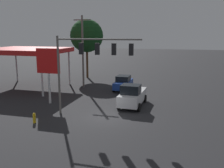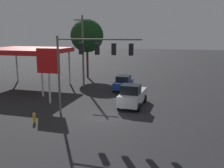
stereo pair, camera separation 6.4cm
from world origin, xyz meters
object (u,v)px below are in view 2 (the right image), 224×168
object	(u,v)px
traffic_signal_assembly	(90,56)
fire_hydrant	(34,118)
utility_pole	(83,50)
price_sign	(48,64)
sedan_waiting	(123,83)
street_tree	(87,36)
pickup_parked	(132,96)

from	to	relation	value
traffic_signal_assembly	fire_hydrant	bearing A→B (deg)	37.66
utility_pole	price_sign	distance (m)	8.63
price_sign	sedan_waiting	bearing A→B (deg)	-126.46
utility_pole	fire_hydrant	bearing A→B (deg)	95.00
sedan_waiting	street_tree	distance (m)	12.58
traffic_signal_assembly	pickup_parked	bearing A→B (deg)	-127.50
price_sign	traffic_signal_assembly	bearing A→B (deg)	154.28
traffic_signal_assembly	street_tree	size ratio (longest dim) A/B	0.79
utility_pole	sedan_waiting	distance (m)	7.11
traffic_signal_assembly	pickup_parked	size ratio (longest dim) A/B	1.46
street_tree	utility_pole	bearing A→B (deg)	106.81
price_sign	street_tree	world-z (taller)	street_tree
pickup_parked	street_tree	world-z (taller)	street_tree
traffic_signal_assembly	sedan_waiting	world-z (taller)	traffic_signal_assembly
traffic_signal_assembly	street_tree	xyz separation A→B (m)	(7.44, -18.74, 1.51)
sedan_waiting	street_tree	world-z (taller)	street_tree
utility_pole	street_tree	size ratio (longest dim) A/B	1.00
price_sign	sedan_waiting	distance (m)	10.94
fire_hydrant	street_tree	bearing A→B (deg)	-80.86
price_sign	pickup_parked	bearing A→B (deg)	-171.53
pickup_parked	fire_hydrant	distance (m)	9.99
utility_pole	fire_hydrant	distance (m)	15.15
utility_pole	sedan_waiting	xyz separation A→B (m)	(-5.73, 0.20, -4.21)
pickup_parked	utility_pole	bearing A→B (deg)	-128.97
traffic_signal_assembly	utility_pole	world-z (taller)	utility_pole
pickup_parked	street_tree	xyz separation A→B (m)	(10.53, -14.71, 5.88)
traffic_signal_assembly	price_sign	xyz separation A→B (m)	(5.65, -2.72, -1.17)
utility_pole	fire_hydrant	size ratio (longest dim) A/B	11.08
street_tree	price_sign	bearing A→B (deg)	96.36
pickup_parked	sedan_waiting	xyz separation A→B (m)	(2.55, -7.08, -0.16)
sedan_waiting	fire_hydrant	xyz separation A→B (m)	(4.47, 14.14, -0.51)
sedan_waiting	price_sign	bearing A→B (deg)	-35.59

